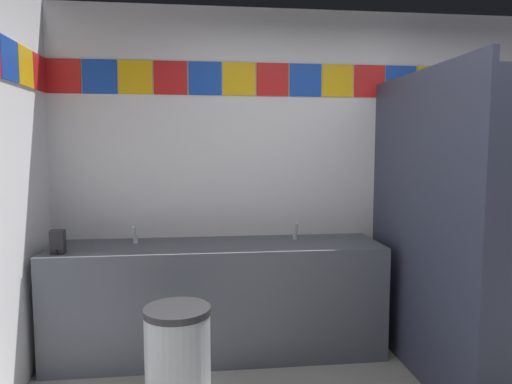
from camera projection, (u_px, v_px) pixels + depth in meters
The scene contains 8 objects.
wall_back at pixel (335, 175), 3.79m from camera, with size 4.46×0.09×2.61m.
vanity_counter at pixel (218, 298), 3.43m from camera, with size 2.41×0.60×0.83m.
faucet_left at pixel (135, 237), 3.40m from camera, with size 0.04×0.10×0.14m.
faucet_right at pixel (296, 233), 3.54m from camera, with size 0.04×0.10×0.14m.
soap_dispenser at pixel (58, 242), 3.08m from camera, with size 0.09×0.09×0.16m.
stall_divider at pixel (462, 232), 2.83m from camera, with size 0.92×1.51×2.03m.
toilet at pixel (469, 311), 3.48m from camera, with size 0.39×0.49×0.74m.
trash_bin at pixel (178, 359), 2.68m from camera, with size 0.39×0.39×0.62m.
Camera 1 is at (-1.08, -1.95, 1.54)m, focal length 32.39 mm.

